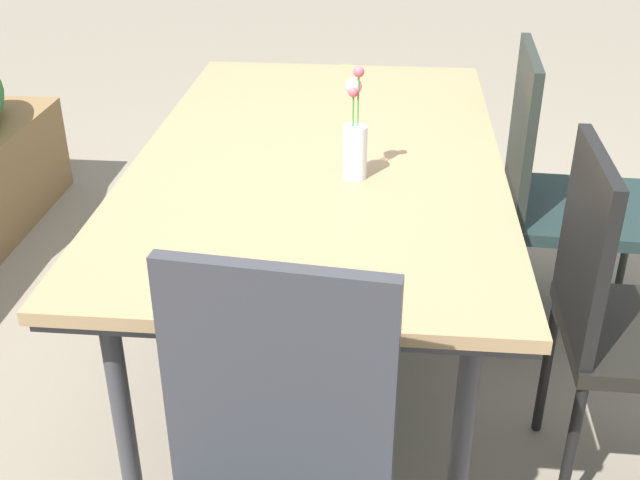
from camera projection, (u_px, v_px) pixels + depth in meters
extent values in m
plane|color=#756B5B|center=(329.00, 374.00, 2.54)|extent=(12.00, 12.00, 0.00)
cube|color=#8C704C|center=(320.00, 156.00, 2.18)|extent=(1.69, 0.98, 0.03)
cube|color=#333338|center=(320.00, 165.00, 2.19)|extent=(1.66, 0.96, 0.02)
cylinder|color=#333338|center=(460.00, 456.00, 1.70)|extent=(0.05, 0.05, 0.74)
cylinder|color=#333338|center=(435.00, 181.00, 2.97)|extent=(0.05, 0.05, 0.74)
cylinder|color=#333338|center=(126.00, 434.00, 1.76)|extent=(0.05, 0.05, 0.74)
cylinder|color=#333338|center=(241.00, 174.00, 3.03)|extent=(0.05, 0.05, 0.74)
cube|color=black|center=(583.00, 210.00, 2.60)|extent=(0.51, 0.51, 0.04)
cube|color=black|center=(522.00, 131.00, 2.50)|extent=(0.46, 0.05, 0.51)
cylinder|color=black|center=(627.00, 242.00, 2.87)|extent=(0.03, 0.03, 0.43)
cylinder|color=black|center=(502.00, 234.00, 2.92)|extent=(0.03, 0.03, 0.43)
cylinder|color=black|center=(511.00, 299.00, 2.54)|extent=(0.03, 0.03, 0.43)
cube|color=#2D2D33|center=(277.00, 398.00, 1.32)|extent=(0.07, 0.40, 0.51)
cube|color=black|center=(585.00, 246.00, 1.82)|extent=(0.39, 0.04, 0.45)
cylinder|color=black|center=(547.00, 364.00, 2.20)|extent=(0.03, 0.03, 0.47)
cylinder|color=black|center=(569.00, 458.00, 1.89)|extent=(0.03, 0.03, 0.47)
cylinder|color=silver|center=(355.00, 152.00, 1.99)|extent=(0.06, 0.06, 0.14)
cylinder|color=#47843D|center=(353.00, 113.00, 1.95)|extent=(0.01, 0.01, 0.14)
sphere|color=pink|center=(354.00, 86.00, 1.92)|extent=(0.04, 0.04, 0.04)
cylinder|color=#47843D|center=(358.00, 107.00, 1.93)|extent=(0.01, 0.01, 0.18)
sphere|color=#DB4C56|center=(359.00, 72.00, 1.89)|extent=(0.03, 0.03, 0.03)
cylinder|color=#47843D|center=(353.00, 117.00, 1.94)|extent=(0.01, 0.01, 0.13)
sphere|color=#DB4C56|center=(353.00, 92.00, 1.91)|extent=(0.03, 0.03, 0.03)
cylinder|color=gray|center=(345.00, 145.00, 3.91)|extent=(0.27, 0.27, 0.27)
sphere|color=#569347|center=(346.00, 95.00, 3.79)|extent=(0.29, 0.29, 0.29)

